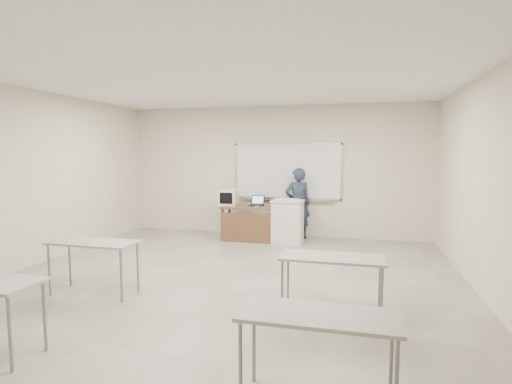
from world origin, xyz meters
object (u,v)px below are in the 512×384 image
(whiteboard, at_px, (287,172))
(presenter, at_px, (298,203))
(instructor_desk, at_px, (249,218))
(keyboard, at_px, (289,199))
(podium, at_px, (288,222))
(laptop, at_px, (257,203))
(mouse, at_px, (257,207))
(crt_monitor, at_px, (229,197))

(whiteboard, distance_m, presenter, 0.78)
(whiteboard, height_order, instructor_desk, whiteboard)
(instructor_desk, bearing_deg, keyboard, 3.00)
(podium, xyz_separation_m, laptop, (-0.75, 0.28, 0.34))
(mouse, bearing_deg, crt_monitor, 176.19)
(laptop, distance_m, keyboard, 0.79)
(instructor_desk, bearing_deg, mouse, -25.46)
(crt_monitor, relative_size, keyboard, 0.89)
(whiteboard, bearing_deg, presenter, -41.05)
(podium, relative_size, presenter, 0.58)
(instructor_desk, distance_m, presenter, 1.15)
(crt_monitor, bearing_deg, instructor_desk, -25.20)
(presenter, bearing_deg, instructor_desk, 5.88)
(podium, distance_m, presenter, 0.66)
(podium, xyz_separation_m, crt_monitor, (-1.40, 0.26, 0.46))
(instructor_desk, xyz_separation_m, mouse, (0.20, -0.09, 0.25))
(instructor_desk, distance_m, laptop, 0.40)
(instructor_desk, height_order, crt_monitor, crt_monitor)
(podium, bearing_deg, presenter, 78.98)
(laptop, xyz_separation_m, keyboard, (0.75, -0.20, 0.13))
(laptop, relative_size, mouse, 3.14)
(crt_monitor, xyz_separation_m, keyboard, (1.40, -0.18, 0.01))
(instructor_desk, bearing_deg, presenter, 27.61)
(podium, height_order, keyboard, keyboard)
(mouse, bearing_deg, instructor_desk, 175.03)
(mouse, height_order, keyboard, keyboard)
(instructor_desk, bearing_deg, laptop, 67.70)
(whiteboard, relative_size, mouse, 25.80)
(whiteboard, relative_size, keyboard, 5.09)
(keyboard, bearing_deg, whiteboard, 115.55)
(keyboard, bearing_deg, podium, -79.64)
(whiteboard, xyz_separation_m, instructor_desk, (-0.70, -0.78, -0.97))
(crt_monitor, height_order, mouse, crt_monitor)
(mouse, bearing_deg, podium, 25.71)
(instructor_desk, relative_size, presenter, 0.79)
(keyboard, bearing_deg, laptop, 178.28)
(laptop, height_order, mouse, laptop)
(crt_monitor, bearing_deg, mouse, -25.63)
(instructor_desk, relative_size, crt_monitor, 2.89)
(laptop, bearing_deg, mouse, -72.33)
(instructor_desk, xyz_separation_m, podium, (0.85, -0.02, -0.05))
(podium, xyz_separation_m, presenter, (0.13, 0.55, 0.33))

